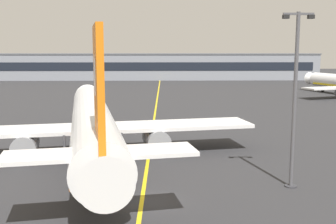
# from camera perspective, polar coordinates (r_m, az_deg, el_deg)

# --- Properties ---
(ground_plane) EXTENTS (400.00, 400.00, 0.00)m
(ground_plane) POSITION_cam_1_polar(r_m,az_deg,el_deg) (28.67, -2.69, -12.33)
(ground_plane) COLOR #2D2D30
(taxiway_centreline) EXTENTS (3.16, 179.98, 0.01)m
(taxiway_centreline) POSITION_cam_1_polar(r_m,az_deg,el_deg) (57.69, -2.03, -1.64)
(taxiway_centreline) COLOR yellow
(taxiway_centreline) RESTS_ON ground
(airliner_foreground) EXTENTS (32.33, 41.28, 11.65)m
(airliner_foreground) POSITION_cam_1_polar(r_m,az_deg,el_deg) (40.14, -10.44, -1.40)
(airliner_foreground) COLOR white
(airliner_foreground) RESTS_ON ground
(apron_lamp_post) EXTENTS (2.24, 0.90, 12.91)m
(apron_lamp_post) POSITION_cam_1_polar(r_m,az_deg,el_deg) (31.50, 17.13, 1.89)
(apron_lamp_post) COLOR #515156
(apron_lamp_post) RESTS_ON ground
(safety_cone_by_nose_gear) EXTENTS (0.44, 0.44, 0.55)m
(safety_cone_by_nose_gear) POSITION_cam_1_polar(r_m,az_deg,el_deg) (55.24, -6.25, -1.87)
(safety_cone_by_nose_gear) COLOR orange
(safety_cone_by_nose_gear) RESTS_ON ground
(terminal_building) EXTENTS (125.97, 12.40, 9.09)m
(terminal_building) POSITION_cam_1_polar(r_m,az_deg,el_deg) (145.57, -4.41, 6.31)
(terminal_building) COLOR gray
(terminal_building) RESTS_ON ground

